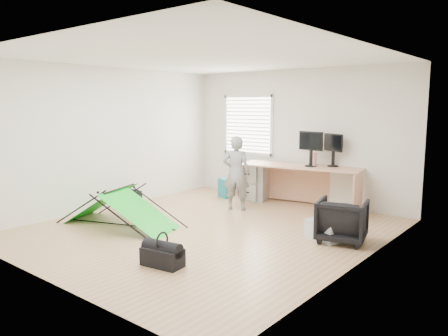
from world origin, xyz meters
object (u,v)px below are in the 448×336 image
Objects in this scene: monitor_left at (311,154)px; storage_crate at (325,230)px; laptop_bag at (133,198)px; thermos at (315,160)px; person at (236,173)px; monitor_right at (333,155)px; kite at (120,207)px; office_chair at (342,221)px; filing_cabinet at (257,181)px; duffel_bag at (162,257)px; desk at (299,186)px.

monitor_left is 2.21m from storage_crate.
laptop_bag is (-2.76, -2.09, -0.90)m from monitor_left.
person is at bearing -137.63° from thermos.
laptop_bag is (-3.10, -2.35, -0.88)m from monitor_right.
office_chair is at bearing 4.94° from kite.
monitor_right is at bearing -6.95° from filing_cabinet.
kite is at bearing 147.53° from duffel_bag.
filing_cabinet is 1.44m from monitor_left.
thermos is 3.70m from kite.
duffel_bag is (1.10, -2.93, -0.59)m from person.
monitor_right is 1.81× the size of thermos.
person is at bearing -129.70° from monitor_left.
office_chair is 0.49× the size of person.
person is 2.72× the size of duffel_bag.
person is at bearing -91.74° from filing_cabinet.
duffel_bag is (-0.27, -4.19, -0.93)m from monitor_right.
monitor_right reaches higher than office_chair.
office_chair is 4.17m from laptop_bag.
laptop_bag is at bearing -136.72° from monitor_left.
monitor_right is 0.34× the size of person.
duffel_bag is (2.83, -1.84, -0.05)m from laptop_bag.
office_chair reaches higher than storage_crate.
thermos is at bearing 39.66° from laptop_bag.
desk is 4.65× the size of monitor_left.
filing_cabinet is at bearing 145.13° from storage_crate.
kite reaches higher than laptop_bag.
office_chair is 2.51m from person.
office_chair is at bearing 9.97° from laptop_bag.
thermos is at bearing -15.85° from filing_cabinet.
desk is 8.98× the size of thermos.
duffel_bag is at bearing -43.67° from kite.
thermos reaches higher than duffel_bag.
filing_cabinet is 0.55× the size of person.
filing_cabinet reaches higher than office_chair.
storage_crate is (1.37, -1.64, -0.26)m from desk.
monitor_left is (0.22, 0.02, 0.65)m from desk.
monitor_left is 1.48m from person.
person is (-1.03, -1.00, -0.35)m from monitor_left.
office_chair is (1.37, -1.60, -0.75)m from monitor_left.
laptop_bag is at bearing 5.41° from person.
thermos reaches higher than kite.
office_chair is at bearing -51.03° from thermos.
duffel_bag is at bearing -86.23° from filing_cabinet.
filing_cabinet is at bearing -45.46° from office_chair.
person is at bearing -114.60° from monitor_right.
filing_cabinet is at bearing 179.11° from thermos.
person is (-1.37, -1.26, -0.34)m from monitor_right.
monitor_left reaches higher than storage_crate.
person is 2.76× the size of storage_crate.
person is at bearing 35.35° from laptop_bag.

